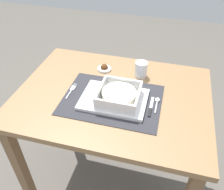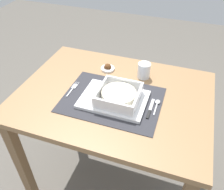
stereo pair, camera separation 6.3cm
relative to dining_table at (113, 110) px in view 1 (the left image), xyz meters
name	(u,v)px [view 1 (the left image)]	position (x,y,z in m)	size (l,w,h in m)	color
ground_plane	(113,176)	(0.00, 0.00, -0.64)	(6.00, 6.00, 0.00)	#59544C
dining_table	(113,110)	(0.00, 0.00, 0.00)	(0.96, 0.72, 0.75)	#936D47
placemat	(112,100)	(0.01, -0.05, 0.11)	(0.47, 0.34, 0.00)	#2D2D33
serving_plate	(114,99)	(0.02, -0.05, 0.12)	(0.31, 0.22, 0.02)	white
porridge_bowl	(119,95)	(0.05, -0.06, 0.15)	(0.19, 0.19, 0.06)	white
fork	(72,90)	(-0.21, -0.03, 0.12)	(0.02, 0.13, 0.00)	silver
spoon	(157,101)	(0.22, -0.01, 0.12)	(0.02, 0.11, 0.01)	silver
butter_knife	(151,108)	(0.20, -0.06, 0.12)	(0.01, 0.14, 0.01)	black
drinking_glass	(141,70)	(0.11, 0.19, 0.15)	(0.07, 0.07, 0.08)	white
condiment_saucer	(104,68)	(-0.10, 0.20, 0.12)	(0.08, 0.08, 0.04)	white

